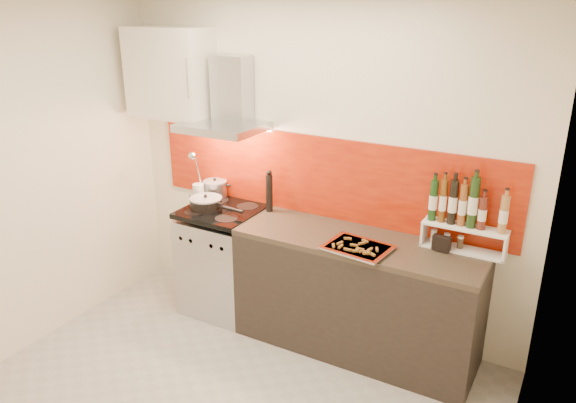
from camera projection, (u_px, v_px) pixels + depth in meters
The scene contains 15 objects.
back_wall at pixel (316, 166), 4.35m from camera, with size 3.40×0.02×2.60m, color silver.
left_wall at pixel (14, 182), 3.98m from camera, with size 0.02×2.80×2.60m, color silver.
right_wall at pixel (523, 303), 2.43m from camera, with size 0.02×2.80×2.60m, color silver.
backsplash at pixel (321, 177), 4.35m from camera, with size 3.00×0.02×0.64m, color maroon.
range_stove at pixel (224, 261), 4.72m from camera, with size 0.60×0.60×0.91m.
counter at pixel (356, 295), 4.17m from camera, with size 1.80×0.60×0.90m.
range_hood at pixel (228, 104), 4.38m from camera, with size 0.62×0.50×0.61m.
upper_cabinet at pixel (170, 73), 4.55m from camera, with size 0.70×0.35×0.72m, color silver.
stock_pot at pixel (215, 189), 4.79m from camera, with size 0.20×0.20×0.17m.
saute_pan at pixel (207, 203), 4.55m from camera, with size 0.51×0.27×0.12m.
utensil_jar at pixel (198, 187), 4.69m from camera, with size 0.09×0.14×0.45m.
pepper_mill at pixel (269, 191), 4.48m from camera, with size 0.05×0.05×0.35m.
step_shelf at pixel (463, 218), 3.77m from camera, with size 0.57×0.15×0.53m.
caddy_box at pixel (441, 243), 3.82m from camera, with size 0.12×0.05×0.10m, color black.
baking_tray at pixel (358, 247), 3.86m from camera, with size 0.47×0.38×0.03m.
Camera 1 is at (1.85, -2.35, 2.56)m, focal length 35.00 mm.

